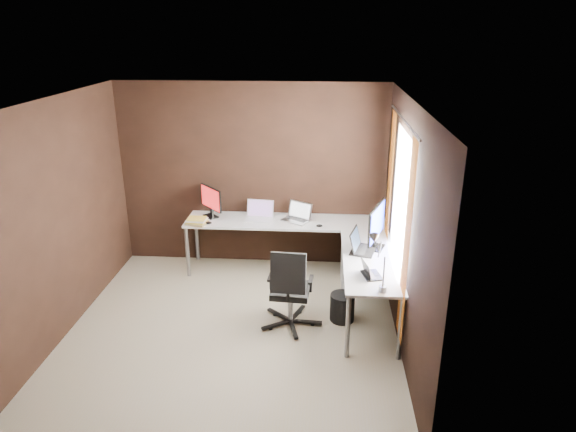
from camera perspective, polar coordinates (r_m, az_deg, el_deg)
The scene contains 15 objects.
room at distance 5.29m, azimuth -2.86°, elevation -0.53°, with size 3.60×3.60×2.50m.
desk at distance 6.39m, azimuth 2.73°, elevation -2.52°, with size 2.65×2.25×0.73m.
drawer_pedestal at distance 6.66m, azimuth 7.77°, elevation -5.26°, with size 0.42×0.50×0.60m, color silver.
monitor_left at distance 6.95m, azimuth -8.55°, elevation 1.77°, with size 0.34×0.37×0.42m.
monitor_right at distance 5.96m, azimuth 9.81°, elevation -0.93°, with size 0.25×0.61×0.52m.
laptop_white at distance 6.87m, azimuth -3.21°, elevation 0.12°, with size 0.39×0.30×0.24m.
laptop_silver at distance 6.81m, azimuth 1.06°, elevation -0.04°, with size 0.43×0.40×0.24m.
laptop_black_big at distance 5.96m, azimuth 8.04°, elevation -3.34°, with size 0.35×0.43×0.25m.
laptop_black_small at distance 5.40m, azimuth 9.06°, elevation -6.24°, with size 0.23×0.28×0.17m.
book_stack at distance 6.79m, azimuth -10.10°, elevation -0.55°, with size 0.30×0.26×0.08m.
mouse_left at distance 6.76m, azimuth -8.84°, elevation -0.76°, with size 0.09×0.06×0.04m, color black.
mouse_corner at distance 6.61m, azimuth 3.51°, elevation -1.08°, with size 0.08×0.05×0.03m, color black.
desk_lamp at distance 5.03m, azimuth 9.90°, elevation -4.27°, with size 0.19×0.22×0.58m.
office_chair at distance 5.76m, azimuth 0.23°, elevation -9.68°, with size 0.54×0.54×0.96m.
wastebasket at distance 5.95m, azimuth 6.04°, elevation -10.05°, with size 0.28×0.28×0.32m, color black.
Camera 1 is at (0.95, -4.83, 3.18)m, focal length 32.00 mm.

